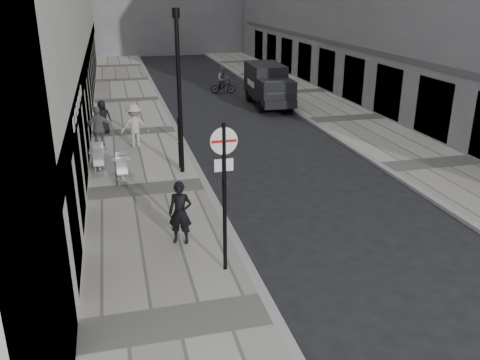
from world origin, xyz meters
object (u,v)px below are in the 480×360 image
at_px(sign_post, 224,179).
at_px(lamppost, 179,85).
at_px(panel_van, 268,83).
at_px(cyclist, 223,83).
at_px(walking_man, 180,213).

relative_size(sign_post, lamppost, 0.63).
relative_size(panel_van, cyclist, 2.91).
bearing_deg(lamppost, walking_man, -98.49).
height_order(walking_man, sign_post, sign_post).
height_order(walking_man, cyclist, walking_man).
distance_m(walking_man, panel_van, 17.84).
distance_m(walking_man, lamppost, 6.16).
xyz_separation_m(sign_post, lamppost, (0.00, 7.27, 0.89)).
height_order(walking_man, panel_van, panel_van).
bearing_deg(lamppost, cyclist, 72.02).
bearing_deg(sign_post, lamppost, 88.86).
xyz_separation_m(walking_man, cyclist, (5.72, 20.65, -0.29)).
height_order(lamppost, panel_van, lamppost).
bearing_deg(panel_van, cyclist, 113.88).
relative_size(lamppost, panel_van, 1.13).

